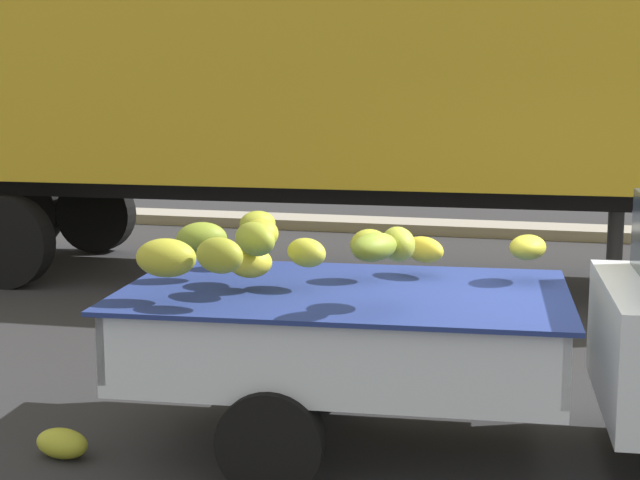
% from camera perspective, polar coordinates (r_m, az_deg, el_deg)
% --- Properties ---
extents(ground, '(220.00, 220.00, 0.00)m').
position_cam_1_polar(ground, '(6.77, 13.91, -11.98)').
color(ground, '#28282B').
extents(curb_strip, '(80.00, 0.80, 0.16)m').
position_cam_1_polar(curb_strip, '(15.43, 14.28, 0.45)').
color(curb_strip, gray).
rests_on(curb_strip, ground).
extents(semi_trailer, '(12.09, 3.05, 3.95)m').
position_cam_1_polar(semi_trailer, '(11.64, 0.32, 10.02)').
color(semi_trailer, gold).
rests_on(semi_trailer, ground).
extents(fallen_banana_bunch_near_tailgate, '(0.41, 0.29, 0.19)m').
position_cam_1_polar(fallen_banana_bunch_near_tailgate, '(6.69, -14.81, -11.39)').
color(fallen_banana_bunch_near_tailgate, '#A6A92B').
rests_on(fallen_banana_bunch_near_tailgate, ground).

